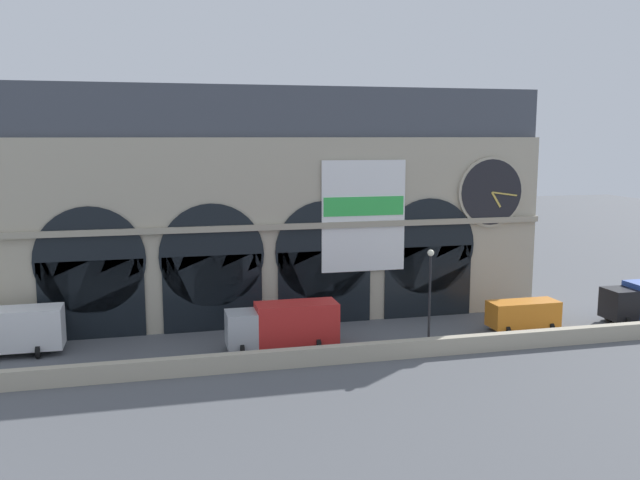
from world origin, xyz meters
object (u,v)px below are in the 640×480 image
Objects in this scene: box_truck_center at (284,324)px; van_east at (523,314)px; box_truck_west at (4,331)px; street_lamp_quayside at (430,287)px.

van_east is at bearing 0.26° from box_truck_center.
box_truck_center is at bearing -179.74° from van_east.
box_truck_west is at bearing 175.60° from van_east.
box_truck_west is at bearing 168.04° from street_lamp_quayside.
van_east is at bearing 18.94° from street_lamp_quayside.
box_truck_center is 10.08m from street_lamp_quayside.
box_truck_west is 1.00× the size of box_truck_center.
box_truck_center is 18.01m from van_east.
box_truck_west reaches higher than van_east.
box_truck_center is 1.44× the size of van_east.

